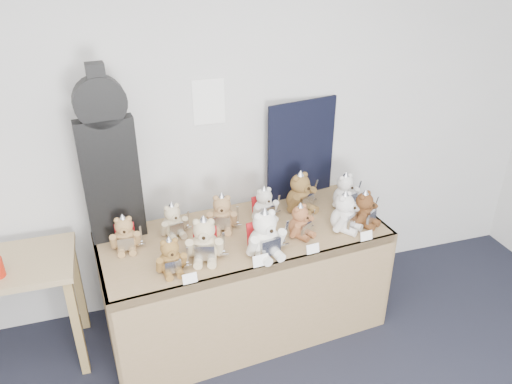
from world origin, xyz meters
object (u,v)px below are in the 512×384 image
object	(u,v)px
teddy_front_left	(205,241)
teddy_back_left	(173,221)
teddy_back_centre_left	(222,214)
teddy_back_far_left	(125,235)
teddy_back_centre_right	(264,205)
teddy_front_end	(365,210)
guitar_case	(108,159)
teddy_front_centre	(265,235)
teddy_back_end	(345,192)
teddy_front_right	(301,222)
teddy_front_far_left	(171,257)
teddy_back_right	(301,194)
teddy_front_far_right	(345,213)
display_table	(248,260)

from	to	relation	value
teddy_front_left	teddy_back_left	bearing A→B (deg)	126.90
teddy_back_left	teddy_back_centre_left	distance (m)	0.32
teddy_back_centre_left	teddy_back_far_left	size ratio (longest dim) A/B	1.07
teddy_back_centre_right	teddy_front_end	bearing A→B (deg)	-37.06
guitar_case	teddy_front_centre	world-z (taller)	guitar_case
teddy_back_end	teddy_front_right	bearing A→B (deg)	-166.99
teddy_back_centre_right	teddy_back_far_left	size ratio (longest dim) A/B	1.00
teddy_front_far_left	teddy_back_far_left	distance (m)	0.39
teddy_front_right	teddy_back_centre_left	bearing A→B (deg)	124.17
teddy_back_left	teddy_back_right	size ratio (longest dim) A/B	0.78
teddy_front_far_left	teddy_back_right	size ratio (longest dim) A/B	0.77
guitar_case	teddy_front_far_right	xyz separation A→B (m)	(1.41, -0.35, -0.42)
display_table	teddy_front_left	xyz separation A→B (m)	(-0.30, -0.12, 0.29)
teddy_front_centre	teddy_back_centre_right	xyz separation A→B (m)	(0.13, 0.40, -0.03)
teddy_front_far_left	teddy_back_centre_left	world-z (taller)	teddy_back_centre_left
display_table	teddy_back_far_left	bearing A→B (deg)	165.87
teddy_front_left	teddy_front_right	world-z (taller)	teddy_front_left
display_table	teddy_front_end	distance (m)	0.83
teddy_front_right	teddy_front_end	xyz separation A→B (m)	(0.45, 0.00, 0.01)
teddy_back_centre_left	teddy_back_centre_right	distance (m)	0.31
teddy_front_centre	teddy_back_centre_left	distance (m)	0.40
teddy_front_left	teddy_back_left	size ratio (longest dim) A/B	1.24
teddy_front_far_left	teddy_front_far_right	xyz separation A→B (m)	(1.14, 0.13, 0.02)
teddy_back_right	teddy_front_left	bearing A→B (deg)	179.32
teddy_front_right	teddy_front_far_right	distance (m)	0.30
display_table	teddy_front_end	xyz separation A→B (m)	(0.78, -0.05, 0.27)
teddy_back_right	teddy_front_centre	bearing A→B (deg)	-159.62
teddy_front_centre	teddy_front_end	size ratio (longest dim) A/B	1.25
display_table	teddy_front_left	distance (m)	0.43
display_table	teddy_front_left	bearing A→B (deg)	-163.18
teddy_front_far_left	teddy_back_left	size ratio (longest dim) A/B	0.99
display_table	teddy_back_right	xyz separation A→B (m)	(0.45, 0.25, 0.29)
display_table	teddy_back_centre_left	size ratio (longest dim) A/B	6.90
teddy_back_centre_right	teddy_back_far_left	distance (m)	0.93
teddy_back_far_left	teddy_front_right	bearing A→B (deg)	-7.19
teddy_front_centre	teddy_back_centre_right	world-z (taller)	teddy_front_centre
teddy_front_right	teddy_back_right	size ratio (longest dim) A/B	0.77
teddy_front_far_left	teddy_back_centre_right	world-z (taller)	teddy_back_centre_right
teddy_front_left	teddy_front_end	xyz separation A→B (m)	(1.08, 0.07, -0.01)
display_table	teddy_back_right	world-z (taller)	teddy_back_right
display_table	teddy_front_end	bearing A→B (deg)	-8.43
display_table	teddy_back_far_left	distance (m)	0.80
teddy_back_left	display_table	bearing A→B (deg)	-37.48
teddy_front_centre	teddy_back_right	bearing A→B (deg)	36.27
teddy_back_left	teddy_back_right	xyz separation A→B (m)	(0.89, 0.06, 0.03)
teddy_back_far_left	teddy_front_far_left	bearing A→B (deg)	-51.62
teddy_front_centre	teddy_front_end	world-z (taller)	teddy_front_centre
guitar_case	teddy_back_centre_right	world-z (taller)	guitar_case
display_table	teddy_back_centre_right	world-z (taller)	teddy_back_centre_right
guitar_case	teddy_front_right	distance (m)	1.24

